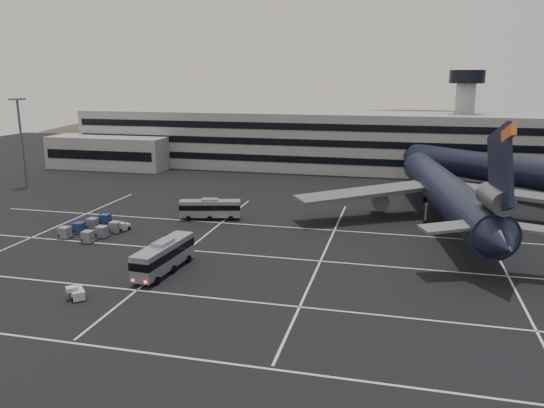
{
  "coord_description": "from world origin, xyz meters",
  "views": [
    {
      "loc": [
        21.02,
        -58.66,
        22.65
      ],
      "look_at": [
        3.73,
        12.18,
        5.0
      ],
      "focal_mm": 35.0,
      "sensor_mm": 36.0,
      "label": 1
    }
  ],
  "objects": [
    {
      "name": "tug_b",
      "position": [
        -10.9,
        -13.5,
        0.63
      ],
      "size": [
        2.47,
        2.52,
        1.42
      ],
      "rotation": [
        0.0,
        0.0,
        0.75
      ],
      "color": "beige",
      "rests_on": "ground"
    },
    {
      "name": "lane_markings",
      "position": [
        0.95,
        0.72,
        0.01
      ],
      "size": [
        90.0,
        55.62,
        0.01
      ],
      "color": "silver",
      "rests_on": "ground"
    },
    {
      "name": "lightpole_left",
      "position": [
        -55.0,
        35.0,
        11.82
      ],
      "size": [
        2.4,
        2.4,
        18.28
      ],
      "color": "slate",
      "rests_on": "ground"
    },
    {
      "name": "hills",
      "position": [
        17.99,
        170.0,
        -12.07
      ],
      "size": [
        352.0,
        180.0,
        44.0
      ],
      "color": "#38332B",
      "rests_on": "ground"
    },
    {
      "name": "trijet_main",
      "position": [
        28.29,
        25.1,
        5.25
      ],
      "size": [
        46.9,
        57.59,
        18.08
      ],
      "rotation": [
        0.0,
        0.0,
        0.15
      ],
      "color": "black",
      "rests_on": "ground"
    },
    {
      "name": "tug_a",
      "position": [
        -19.03,
        10.25,
        0.6
      ],
      "size": [
        2.03,
        2.43,
        1.35
      ],
      "rotation": [
        0.0,
        0.0,
        -0.43
      ],
      "color": "beige",
      "rests_on": "ground"
    },
    {
      "name": "bus_far",
      "position": [
        -8.4,
        19.63,
        1.88
      ],
      "size": [
        10.01,
        4.62,
        3.44
      ],
      "rotation": [
        0.0,
        0.0,
        1.82
      ],
      "color": "gray",
      "rests_on": "ground"
    },
    {
      "name": "trijet_far",
      "position": [
        43.0,
        46.73,
        5.43
      ],
      "size": [
        46.9,
        42.39,
        18.08
      ],
      "rotation": [
        0.0,
        0.0,
        0.86
      ],
      "color": "black",
      "rests_on": "ground"
    },
    {
      "name": "bus_near",
      "position": [
        -5.47,
        -4.08,
        2.1
      ],
      "size": [
        3.49,
        11.07,
        3.85
      ],
      "rotation": [
        0.0,
        0.0,
        -0.08
      ],
      "color": "gray",
      "rests_on": "ground"
    },
    {
      "name": "terminal",
      "position": [
        -2.95,
        71.14,
        6.93
      ],
      "size": [
        125.0,
        26.0,
        24.0
      ],
      "color": "gray",
      "rests_on": "ground"
    },
    {
      "name": "ground",
      "position": [
        0.0,
        0.0,
        0.0
      ],
      "size": [
        260.0,
        260.0,
        0.0
      ],
      "primitive_type": "plane",
      "color": "black",
      "rests_on": "ground"
    },
    {
      "name": "uld_cluster",
      "position": [
        -22.44,
        7.88,
        0.81
      ],
      "size": [
        7.64,
        11.12,
        1.65
      ],
      "rotation": [
        0.0,
        0.0,
        -0.23
      ],
      "color": "#2D2D30",
      "rests_on": "ground"
    }
  ]
}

